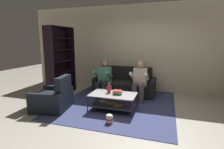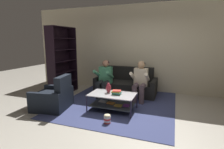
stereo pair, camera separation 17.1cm
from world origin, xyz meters
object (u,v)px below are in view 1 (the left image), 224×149
couch (125,85)px  book_stack (117,92)px  person_seated_right (140,79)px  vase (109,88)px  armchair (53,99)px  popcorn_tub (109,119)px  coffee_table (113,99)px  person_seated_left (104,77)px  bookshelf (59,64)px

couch → book_stack: size_ratio=8.16×
person_seated_right → vase: size_ratio=4.62×
armchair → popcorn_tub: 1.62m
coffee_table → armchair: 1.50m
couch → armchair: (-1.39, -1.88, -0.01)m
book_stack → armchair: (-1.55, -0.38, -0.20)m
couch → coffee_table: couch is taller
coffee_table → book_stack: book_stack is taller
coffee_table → popcorn_tub: size_ratio=5.57×
person_seated_left → coffee_table: (0.61, -0.96, -0.33)m
popcorn_tub → person_seated_right: bearing=78.0°
person_seated_left → armchair: size_ratio=1.16×
book_stack → armchair: size_ratio=0.24×
couch → person_seated_right: person_seated_right is taller
coffee_table → vase: bearing=153.0°
couch → person_seated_right: size_ratio=1.69×
armchair → coffee_table: bearing=15.2°
coffee_table → vase: vase is taller
coffee_table → armchair: armchair is taller
coffee_table → couch: bearing=92.3°
person_seated_left → book_stack: bearing=-53.7°
person_seated_left → armchair: bearing=-121.7°
couch → popcorn_tub: (0.20, -2.19, -0.18)m
book_stack → armchair: 1.61m
bookshelf → popcorn_tub: (2.23, -1.55, -0.87)m
armchair → popcorn_tub: bearing=-11.3°
couch → vase: size_ratio=7.82×
book_stack → popcorn_tub: 0.79m
person_seated_left → popcorn_tub: person_seated_left is taller
couch → popcorn_tub: couch is taller
popcorn_tub → couch: bearing=95.1°
coffee_table → popcorn_tub: 0.74m
coffee_table → person_seated_right: bearing=63.0°
couch → vase: 1.44m
coffee_table → armchair: bearing=-164.8°
couch → book_stack: 1.52m
person_seated_left → person_seated_right: size_ratio=0.99×
vase → couch: bearing=87.1°
couch → book_stack: (0.17, -1.50, 0.20)m
person_seated_right → book_stack: (-0.38, -0.98, -0.14)m
person_seated_left → bookshelf: bearing=-175.3°
coffee_table → vase: 0.30m
person_seated_right → bookshelf: 2.61m
vase → book_stack: bearing=-18.9°
person_seated_right → book_stack: 1.06m
vase → book_stack: (0.24, -0.08, -0.06)m
popcorn_tub → vase: bearing=109.0°
bookshelf → person_seated_left: bearing=4.7°
person_seated_right → vase: person_seated_right is taller
person_seated_left → coffee_table: size_ratio=1.01×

